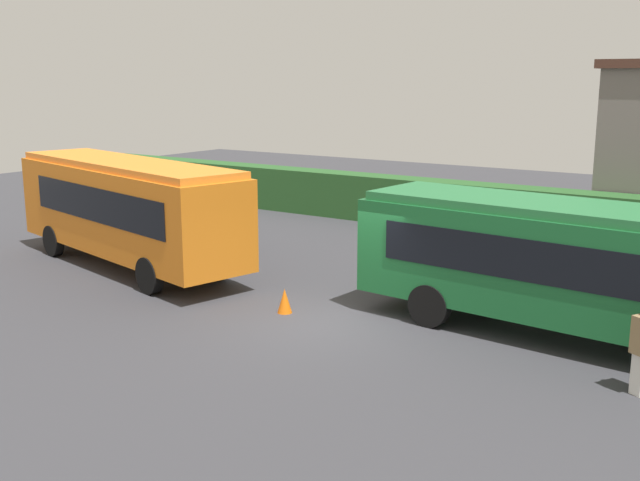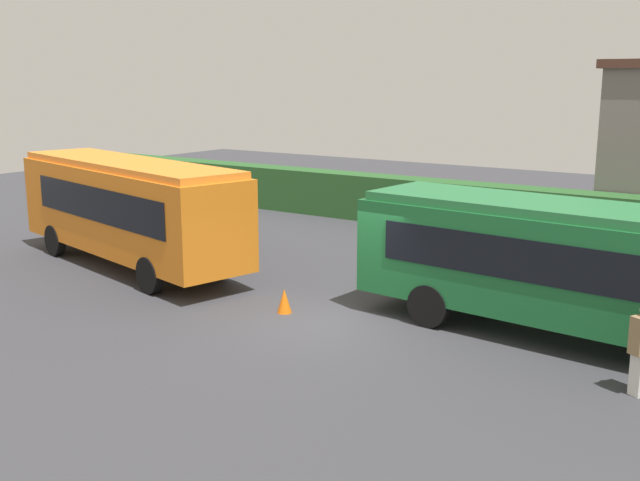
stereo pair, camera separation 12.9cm
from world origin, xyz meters
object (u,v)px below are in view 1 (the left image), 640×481
Objects in this scene: bus_green at (592,265)px; person_left at (200,217)px; traffic_cone at (285,301)px; bus_orange at (127,207)px; person_center at (231,216)px.

bus_green is 13.89m from person_left.
traffic_cone is at bearing -159.31° from bus_green.
person_left is at bearing 173.80° from bus_green.
bus_orange reaches higher than person_left.
bus_green is 17.76× the size of traffic_cone.
traffic_cone is at bearing -175.91° from bus_orange.
bus_orange reaches higher than person_center.
bus_orange is 3.63m from person_left.
bus_orange is 5.16× the size of person_center.
bus_green reaches higher than person_center.
person_center is at bearing -84.60° from bus_orange.
bus_green reaches higher than person_left.
person_left reaches higher than traffic_cone.
bus_orange is at bearing 118.30° from person_center.
bus_green is 5.57× the size of person_center.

